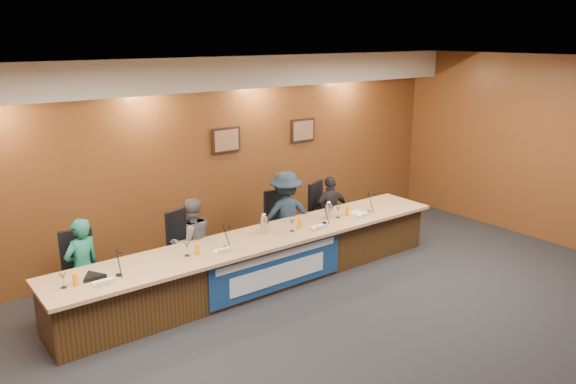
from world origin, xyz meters
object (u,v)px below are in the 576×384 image
Objects in this scene: dais_body at (261,261)px; office_chair_b at (189,252)px; office_chair_d at (326,217)px; banner at (278,269)px; panelist_a at (83,268)px; office_chair_a at (82,279)px; panelist_b at (192,242)px; carafe_right at (328,212)px; carafe_mid at (264,225)px; office_chair_c at (282,228)px; speakerphone at (93,277)px; panelist_c at (286,216)px; panelist_d at (330,211)px.

office_chair_b is (-0.80, 0.67, 0.13)m from dais_body.
dais_body is 1.94m from office_chair_d.
banner is 2.56m from panelist_a.
dais_body reaches higher than office_chair_a.
carafe_right is (2.06, -0.59, 0.21)m from panelist_b.
panelist_a is at bearing -80.56° from office_chair_a.
office_chair_c is at bearing 38.38° from carafe_mid.
panelist_a is at bearing 84.33° from speakerphone.
carafe_right is at bearing -51.45° from office_chair_c.
office_chair_a is 4.17m from office_chair_d.
panelist_a reaches higher than office_chair_a.
speakerphone reaches higher than office_chair_c.
panelist_a reaches higher than dais_body.
dais_body is at bearing 49.39° from panelist_c.
panelist_b is at bearing 16.04° from panelist_c.
carafe_mid is at bearing -132.54° from office_chair_c.
panelist_a is 4.13× the size of speakerphone.
panelist_a is at bearing -169.13° from office_chair_c.
panelist_c reaches higher than office_chair_b.
panelist_b is at bearing 20.30° from speakerphone.
panelist_b is 0.90× the size of panelist_c.
office_chair_c is (0.87, 1.09, 0.10)m from banner.
banner reaches higher than dais_body.
dais_body is at bearing 149.26° from panelist_a.
office_chair_c is 0.88m from carafe_right.
office_chair_a is at bearing -170.91° from office_chair_c.
office_chair_b is (-2.62, 0.10, -0.13)m from panelist_d.
office_chair_a is at bearing -107.02° from panelist_a.
panelist_c is at bearing 7.66° from office_chair_a.
panelist_b is 2.72× the size of office_chair_c.
panelist_a is 1.01× the size of panelist_b.
panelist_b reaches higher than office_chair_b.
banner is 1.30m from panelist_b.
panelist_d is (1.82, 0.99, 0.23)m from banner.
carafe_mid reaches higher than speakerphone.
office_chair_c is (1.67, 0.10, -0.17)m from panelist_b.
panelist_d is 2.55× the size of office_chair_c.
panelist_b reaches higher than carafe_right.
office_chair_c is 1.93× the size of carafe_mid.
dais_body is 2.45m from speakerphone.
panelist_c is (0.87, 0.57, 0.37)m from dais_body.
office_chair_d is (2.62, 0.00, 0.00)m from office_chair_b.
carafe_right is (2.06, -0.69, 0.38)m from office_chair_b.
carafe_mid is (0.08, 0.05, 0.52)m from dais_body.
office_chair_c is at bearing 51.33° from banner.
dais_body reaches higher than office_chair_d.
panelist_c is 3.01× the size of office_chair_b.
panelist_a is 5.33× the size of carafe_mid.
banner is at bearing -90.00° from dais_body.
office_chair_b is (1.55, 0.00, 0.00)m from office_chair_a.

